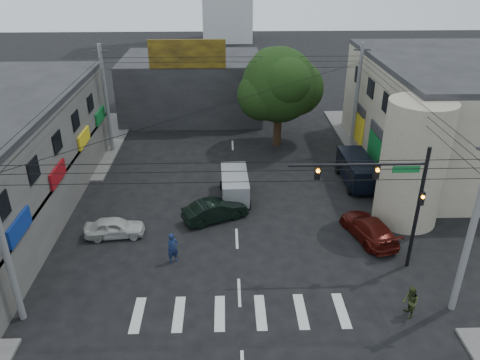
{
  "coord_description": "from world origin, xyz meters",
  "views": [
    {
      "loc": [
        -0.56,
        -22.03,
        16.09
      ],
      "look_at": [
        0.26,
        4.0,
        3.02
      ],
      "focal_mm": 35.0,
      "sensor_mm": 36.0,
      "label": 1
    }
  ],
  "objects_px": {
    "traffic_gantry": "(390,190)",
    "white_compact": "(115,227)",
    "maroon_sedan": "(369,228)",
    "utility_pole_near_right": "(472,230)",
    "utility_pole_far_right": "(357,98)",
    "pedestrian_olive": "(410,302)",
    "street_tree": "(279,85)",
    "utility_pole_far_left": "(106,100)",
    "dark_sedan": "(215,210)",
    "traffic_officer": "(173,248)",
    "utility_pole_near_left": "(2,238)",
    "navy_van": "(357,171)",
    "silver_minivan": "(235,186)"
  },
  "relations": [
    {
      "from": "maroon_sedan",
      "to": "utility_pole_near_right",
      "type": "bearing_deg",
      "value": 95.78
    },
    {
      "from": "street_tree",
      "to": "white_compact",
      "type": "relative_size",
      "value": 2.34
    },
    {
      "from": "utility_pole_far_left",
      "to": "white_compact",
      "type": "distance_m",
      "value": 14.36
    },
    {
      "from": "dark_sedan",
      "to": "utility_pole_far_right",
      "type": "bearing_deg",
      "value": -69.94
    },
    {
      "from": "street_tree",
      "to": "dark_sedan",
      "type": "relative_size",
      "value": 1.95
    },
    {
      "from": "dark_sedan",
      "to": "pedestrian_olive",
      "type": "distance_m",
      "value": 13.25
    },
    {
      "from": "white_compact",
      "to": "maroon_sedan",
      "type": "relative_size",
      "value": 0.74
    },
    {
      "from": "utility_pole_near_left",
      "to": "white_compact",
      "type": "height_order",
      "value": "utility_pole_near_left"
    },
    {
      "from": "traffic_gantry",
      "to": "traffic_officer",
      "type": "relative_size",
      "value": 3.93
    },
    {
      "from": "silver_minivan",
      "to": "traffic_officer",
      "type": "bearing_deg",
      "value": 152.17
    },
    {
      "from": "traffic_gantry",
      "to": "maroon_sedan",
      "type": "xyz_separation_m",
      "value": [
        0.23,
        2.85,
        -4.15
      ]
    },
    {
      "from": "traffic_gantry",
      "to": "silver_minivan",
      "type": "height_order",
      "value": "traffic_gantry"
    },
    {
      "from": "white_compact",
      "to": "pedestrian_olive",
      "type": "bearing_deg",
      "value": -120.29
    },
    {
      "from": "dark_sedan",
      "to": "maroon_sedan",
      "type": "distance_m",
      "value": 9.72
    },
    {
      "from": "white_compact",
      "to": "utility_pole_far_right",
      "type": "bearing_deg",
      "value": -57.87
    },
    {
      "from": "white_compact",
      "to": "navy_van",
      "type": "bearing_deg",
      "value": -72.89
    },
    {
      "from": "utility_pole_near_left",
      "to": "utility_pole_near_right",
      "type": "xyz_separation_m",
      "value": [
        21.0,
        0.0,
        0.0
      ]
    },
    {
      "from": "navy_van",
      "to": "silver_minivan",
      "type": "bearing_deg",
      "value": 101.28
    },
    {
      "from": "utility_pole_near_left",
      "to": "silver_minivan",
      "type": "distance_m",
      "value": 16.1
    },
    {
      "from": "utility_pole_far_left",
      "to": "navy_van",
      "type": "xyz_separation_m",
      "value": [
        19.68,
        -6.8,
        -3.58
      ]
    },
    {
      "from": "white_compact",
      "to": "pedestrian_olive",
      "type": "height_order",
      "value": "pedestrian_olive"
    },
    {
      "from": "dark_sedan",
      "to": "utility_pole_far_left",
      "type": "bearing_deg",
      "value": 13.4
    },
    {
      "from": "white_compact",
      "to": "pedestrian_olive",
      "type": "xyz_separation_m",
      "value": [
        15.63,
        -7.5,
        0.23
      ]
    },
    {
      "from": "utility_pole_near_right",
      "to": "silver_minivan",
      "type": "xyz_separation_m",
      "value": [
        -10.51,
        11.65,
        -3.67
      ]
    },
    {
      "from": "utility_pole_far_left",
      "to": "traffic_officer",
      "type": "relative_size",
      "value": 5.02
    },
    {
      "from": "white_compact",
      "to": "traffic_officer",
      "type": "xyz_separation_m",
      "value": [
        3.86,
        -2.76,
        0.3
      ]
    },
    {
      "from": "street_tree",
      "to": "maroon_sedan",
      "type": "relative_size",
      "value": 1.73
    },
    {
      "from": "pedestrian_olive",
      "to": "dark_sedan",
      "type": "bearing_deg",
      "value": -136.53
    },
    {
      "from": "utility_pole_near_right",
      "to": "silver_minivan",
      "type": "height_order",
      "value": "utility_pole_near_right"
    },
    {
      "from": "utility_pole_far_right",
      "to": "white_compact",
      "type": "xyz_separation_m",
      "value": [
        -18.0,
        -13.46,
        -3.98
      ]
    },
    {
      "from": "utility_pole_far_right",
      "to": "utility_pole_far_left",
      "type": "bearing_deg",
      "value": 180.0
    },
    {
      "from": "traffic_gantry",
      "to": "white_compact",
      "type": "height_order",
      "value": "traffic_gantry"
    },
    {
      "from": "utility_pole_near_left",
      "to": "utility_pole_near_right",
      "type": "bearing_deg",
      "value": 0.0
    },
    {
      "from": "maroon_sedan",
      "to": "dark_sedan",
      "type": "bearing_deg",
      "value": -29.81
    },
    {
      "from": "street_tree",
      "to": "white_compact",
      "type": "height_order",
      "value": "street_tree"
    },
    {
      "from": "traffic_gantry",
      "to": "traffic_officer",
      "type": "height_order",
      "value": "traffic_gantry"
    },
    {
      "from": "traffic_officer",
      "to": "silver_minivan",
      "type": "bearing_deg",
      "value": 35.54
    },
    {
      "from": "dark_sedan",
      "to": "traffic_officer",
      "type": "distance_m",
      "value": 5.06
    },
    {
      "from": "utility_pole_near_right",
      "to": "utility_pole_far_right",
      "type": "xyz_separation_m",
      "value": [
        0.0,
        20.5,
        0.0
      ]
    },
    {
      "from": "utility_pole_near_left",
      "to": "utility_pole_far_right",
      "type": "relative_size",
      "value": 1.0
    },
    {
      "from": "utility_pole_far_left",
      "to": "pedestrian_olive",
      "type": "height_order",
      "value": "utility_pole_far_left"
    },
    {
      "from": "utility_pole_near_right",
      "to": "maroon_sedan",
      "type": "relative_size",
      "value": 1.83
    },
    {
      "from": "utility_pole_near_left",
      "to": "utility_pole_far_right",
      "type": "bearing_deg",
      "value": 44.31
    },
    {
      "from": "white_compact",
      "to": "navy_van",
      "type": "xyz_separation_m",
      "value": [
        16.68,
        6.67,
        0.4
      ]
    },
    {
      "from": "utility_pole_far_right",
      "to": "pedestrian_olive",
      "type": "bearing_deg",
      "value": -96.44
    },
    {
      "from": "utility_pole_far_left",
      "to": "navy_van",
      "type": "distance_m",
      "value": 21.13
    },
    {
      "from": "utility_pole_far_left",
      "to": "dark_sedan",
      "type": "distance_m",
      "value": 15.36
    },
    {
      "from": "utility_pole_near_left",
      "to": "utility_pole_far_left",
      "type": "distance_m",
      "value": 20.5
    },
    {
      "from": "silver_minivan",
      "to": "maroon_sedan",
      "type": "bearing_deg",
      "value": -124.95
    },
    {
      "from": "utility_pole_far_left",
      "to": "dark_sedan",
      "type": "height_order",
      "value": "utility_pole_far_left"
    }
  ]
}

